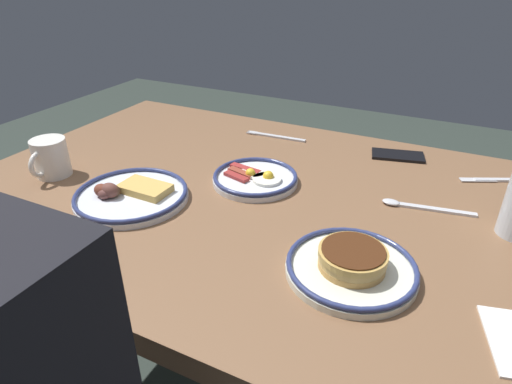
# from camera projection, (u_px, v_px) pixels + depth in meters

# --- Properties ---
(dining_table) EXTENTS (1.46, 0.97, 0.72)m
(dining_table) POSITION_uv_depth(u_px,v_px,m) (256.00, 214.00, 1.08)
(dining_table) COLOR brown
(dining_table) RESTS_ON ground_plane
(plate_near_main) EXTENTS (0.22, 0.22, 0.04)m
(plate_near_main) POSITION_uv_depth(u_px,v_px,m) (255.00, 178.00, 1.09)
(plate_near_main) COLOR white
(plate_near_main) RESTS_ON dining_table
(plate_center_pancakes) EXTENTS (0.24, 0.24, 0.05)m
(plate_center_pancakes) POSITION_uv_depth(u_px,v_px,m) (351.00, 265.00, 0.78)
(plate_center_pancakes) COLOR silver
(plate_center_pancakes) RESTS_ON dining_table
(plate_far_companion) EXTENTS (0.27, 0.27, 0.05)m
(plate_far_companion) POSITION_uv_depth(u_px,v_px,m) (131.00, 194.00, 1.01)
(plate_far_companion) COLOR white
(plate_far_companion) RESTS_ON dining_table
(coffee_mug) EXTENTS (0.09, 0.12, 0.10)m
(coffee_mug) POSITION_uv_depth(u_px,v_px,m) (50.00, 158.00, 1.11)
(coffee_mug) COLOR white
(coffee_mug) RESTS_ON dining_table
(cell_phone) EXTENTS (0.16, 0.10, 0.01)m
(cell_phone) POSITION_uv_depth(u_px,v_px,m) (398.00, 155.00, 1.24)
(cell_phone) COLOR black
(cell_phone) RESTS_ON dining_table
(fork_near) EXTENTS (0.20, 0.03, 0.01)m
(fork_near) POSITION_uv_depth(u_px,v_px,m) (275.00, 136.00, 1.37)
(fork_near) COLOR silver
(fork_near) RESTS_ON dining_table
(butter_knife) EXTENTS (0.22, 0.11, 0.01)m
(butter_knife) POSITION_uv_depth(u_px,v_px,m) (505.00, 180.00, 1.10)
(butter_knife) COLOR silver
(butter_knife) RESTS_ON dining_table
(tea_spoon) EXTENTS (0.20, 0.05, 0.01)m
(tea_spoon) POSITION_uv_depth(u_px,v_px,m) (415.00, 206.00, 0.99)
(tea_spoon) COLOR silver
(tea_spoon) RESTS_ON dining_table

